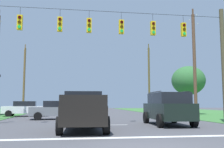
{
  "coord_description": "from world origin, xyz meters",
  "views": [
    {
      "loc": [
        -2.26,
        -7.69,
        1.39
      ],
      "look_at": [
        0.4,
        9.63,
        3.28
      ],
      "focal_mm": 42.47,
      "sensor_mm": 36.0,
      "label": 1
    }
  ],
  "objects_px": {
    "distant_car_crossing_white": "(25,108)",
    "pickup_truck": "(83,111)",
    "utility_pole_far_right": "(149,78)",
    "tree_roadside_right": "(188,81)",
    "distant_car_oncoming": "(56,110)",
    "suv_black": "(168,108)",
    "overhead_signal_span": "(107,53)",
    "utility_pole_far_left": "(24,79)",
    "utility_pole_mid_right": "(194,62)"
  },
  "relations": [
    {
      "from": "suv_black",
      "to": "distant_car_crossing_white",
      "type": "distance_m",
      "value": 16.12
    },
    {
      "from": "distant_car_oncoming",
      "to": "utility_pole_far_right",
      "type": "bearing_deg",
      "value": 51.79
    },
    {
      "from": "distant_car_crossing_white",
      "to": "pickup_truck",
      "type": "bearing_deg",
      "value": -70.13
    },
    {
      "from": "utility_pole_far_left",
      "to": "tree_roadside_right",
      "type": "relative_size",
      "value": 1.7
    },
    {
      "from": "suv_black",
      "to": "tree_roadside_right",
      "type": "bearing_deg",
      "value": 60.31
    },
    {
      "from": "distant_car_oncoming",
      "to": "utility_pole_mid_right",
      "type": "distance_m",
      "value": 13.32
    },
    {
      "from": "suv_black",
      "to": "utility_pole_mid_right",
      "type": "xyz_separation_m",
      "value": [
        5.42,
        7.21,
        4.08
      ]
    },
    {
      "from": "overhead_signal_span",
      "to": "utility_pole_mid_right",
      "type": "relative_size",
      "value": 1.62
    },
    {
      "from": "utility_pole_far_right",
      "to": "utility_pole_far_left",
      "type": "height_order",
      "value": "utility_pole_far_right"
    },
    {
      "from": "distant_car_crossing_white",
      "to": "utility_pole_mid_right",
      "type": "distance_m",
      "value": 17.27
    },
    {
      "from": "pickup_truck",
      "to": "suv_black",
      "type": "relative_size",
      "value": 1.12
    },
    {
      "from": "utility_pole_far_right",
      "to": "overhead_signal_span",
      "type": "bearing_deg",
      "value": -113.13
    },
    {
      "from": "suv_black",
      "to": "overhead_signal_span",
      "type": "bearing_deg",
      "value": 164.09
    },
    {
      "from": "utility_pole_far_right",
      "to": "tree_roadside_right",
      "type": "xyz_separation_m",
      "value": [
        1.73,
        -10.07,
        -1.15
      ]
    },
    {
      "from": "utility_pole_mid_right",
      "to": "utility_pole_far_left",
      "type": "distance_m",
      "value": 23.51
    },
    {
      "from": "utility_pole_far_right",
      "to": "utility_pole_far_left",
      "type": "bearing_deg",
      "value": -177.07
    },
    {
      "from": "pickup_truck",
      "to": "suv_black",
      "type": "height_order",
      "value": "suv_black"
    },
    {
      "from": "utility_pole_far_right",
      "to": "utility_pole_far_left",
      "type": "xyz_separation_m",
      "value": [
        -18.34,
        -0.94,
        -0.41
      ]
    },
    {
      "from": "tree_roadside_right",
      "to": "overhead_signal_span",
      "type": "bearing_deg",
      "value": -132.6
    },
    {
      "from": "utility_pole_far_right",
      "to": "tree_roadside_right",
      "type": "relative_size",
      "value": 1.86
    },
    {
      "from": "tree_roadside_right",
      "to": "pickup_truck",
      "type": "bearing_deg",
      "value": -129.69
    },
    {
      "from": "pickup_truck",
      "to": "distant_car_crossing_white",
      "type": "height_order",
      "value": "pickup_truck"
    },
    {
      "from": "overhead_signal_span",
      "to": "distant_car_oncoming",
      "type": "height_order",
      "value": "overhead_signal_span"
    },
    {
      "from": "suv_black",
      "to": "pickup_truck",
      "type": "bearing_deg",
      "value": -157.13
    },
    {
      "from": "overhead_signal_span",
      "to": "tree_roadside_right",
      "type": "relative_size",
      "value": 2.97
    },
    {
      "from": "pickup_truck",
      "to": "utility_pole_far_left",
      "type": "distance_m",
      "value": 25.97
    },
    {
      "from": "distant_car_crossing_white",
      "to": "tree_roadside_right",
      "type": "relative_size",
      "value": 0.78
    },
    {
      "from": "tree_roadside_right",
      "to": "utility_pole_far_left",
      "type": "bearing_deg",
      "value": 155.53
    },
    {
      "from": "overhead_signal_span",
      "to": "pickup_truck",
      "type": "height_order",
      "value": "overhead_signal_span"
    },
    {
      "from": "utility_pole_far_left",
      "to": "tree_roadside_right",
      "type": "distance_m",
      "value": 22.07
    },
    {
      "from": "utility_pole_far_left",
      "to": "tree_roadside_right",
      "type": "xyz_separation_m",
      "value": [
        20.07,
        -9.14,
        -0.75
      ]
    },
    {
      "from": "pickup_truck",
      "to": "tree_roadside_right",
      "type": "xyz_separation_m",
      "value": [
        12.91,
        15.55,
        2.97
      ]
    },
    {
      "from": "distant_car_oncoming",
      "to": "tree_roadside_right",
      "type": "height_order",
      "value": "tree_roadside_right"
    },
    {
      "from": "distant_car_oncoming",
      "to": "utility_pole_far_right",
      "type": "distance_m",
      "value": 21.48
    },
    {
      "from": "utility_pole_mid_right",
      "to": "utility_pole_far_left",
      "type": "height_order",
      "value": "utility_pole_mid_right"
    },
    {
      "from": "pickup_truck",
      "to": "utility_pole_far_right",
      "type": "xyz_separation_m",
      "value": [
        11.17,
        25.62,
        4.13
      ]
    },
    {
      "from": "overhead_signal_span",
      "to": "pickup_truck",
      "type": "xyz_separation_m",
      "value": [
        -1.64,
        -3.29,
        -3.63
      ]
    },
    {
      "from": "distant_car_crossing_white",
      "to": "utility_pole_far_left",
      "type": "relative_size",
      "value": 0.46
    },
    {
      "from": "distant_car_oncoming",
      "to": "utility_pole_far_left",
      "type": "xyz_separation_m",
      "value": [
        -5.33,
        15.6,
        3.9
      ]
    },
    {
      "from": "distant_car_crossing_white",
      "to": "tree_roadside_right",
      "type": "xyz_separation_m",
      "value": [
        18.12,
        1.11,
        3.15
      ]
    },
    {
      "from": "distant_car_oncoming",
      "to": "utility_pole_far_left",
      "type": "bearing_deg",
      "value": 108.85
    },
    {
      "from": "distant_car_oncoming",
      "to": "utility_pole_mid_right",
      "type": "xyz_separation_m",
      "value": [
        12.58,
        0.36,
        4.35
      ]
    },
    {
      "from": "utility_pole_far_left",
      "to": "suv_black",
      "type": "bearing_deg",
      "value": -60.9
    },
    {
      "from": "overhead_signal_span",
      "to": "distant_car_oncoming",
      "type": "xyz_separation_m",
      "value": [
        -3.48,
        5.79,
        -3.81
      ]
    },
    {
      "from": "suv_black",
      "to": "utility_pole_far_right",
      "type": "relative_size",
      "value": 0.46
    },
    {
      "from": "pickup_truck",
      "to": "distant_car_oncoming",
      "type": "distance_m",
      "value": 9.27
    },
    {
      "from": "pickup_truck",
      "to": "utility_pole_mid_right",
      "type": "bearing_deg",
      "value": 41.35
    },
    {
      "from": "pickup_truck",
      "to": "utility_pole_mid_right",
      "type": "relative_size",
      "value": 0.53
    },
    {
      "from": "distant_car_crossing_white",
      "to": "distant_car_oncoming",
      "type": "relative_size",
      "value": 0.99
    },
    {
      "from": "utility_pole_far_left",
      "to": "pickup_truck",
      "type": "bearing_deg",
      "value": -73.81
    }
  ]
}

